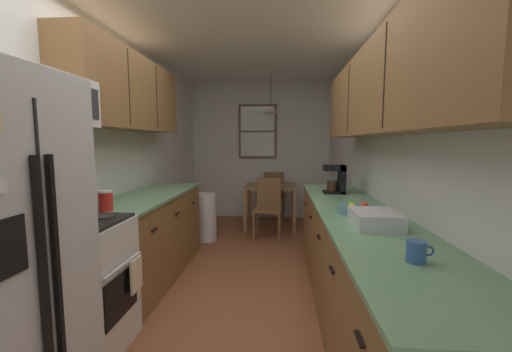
% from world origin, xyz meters
% --- Properties ---
extents(ground_plane, '(12.00, 12.00, 0.00)m').
position_xyz_m(ground_plane, '(0.00, 1.00, 0.00)').
color(ground_plane, brown).
extents(wall_left, '(0.10, 9.00, 2.55)m').
position_xyz_m(wall_left, '(-1.35, 1.00, 1.27)').
color(wall_left, silver).
rests_on(wall_left, ground).
extents(wall_right, '(0.10, 9.00, 2.55)m').
position_xyz_m(wall_right, '(1.35, 1.00, 1.27)').
color(wall_right, silver).
rests_on(wall_right, ground).
extents(wall_back, '(4.40, 0.10, 2.55)m').
position_xyz_m(wall_back, '(0.00, 3.65, 1.27)').
color(wall_back, silver).
rests_on(wall_back, ground).
extents(ceiling_slab, '(4.40, 9.00, 0.08)m').
position_xyz_m(ceiling_slab, '(0.00, 1.00, 2.59)').
color(ceiling_slab, white).
extents(stove_range, '(0.66, 0.59, 1.10)m').
position_xyz_m(stove_range, '(-0.99, -0.44, 0.47)').
color(stove_range, white).
rests_on(stove_range, ground).
extents(microwave_over_range, '(0.39, 0.56, 0.32)m').
position_xyz_m(microwave_over_range, '(-1.11, -0.44, 1.71)').
color(microwave_over_range, white).
extents(counter_left, '(0.64, 1.84, 0.90)m').
position_xyz_m(counter_left, '(-1.00, 0.78, 0.45)').
color(counter_left, brown).
rests_on(counter_left, ground).
extents(upper_cabinets_left, '(0.33, 1.92, 0.73)m').
position_xyz_m(upper_cabinets_left, '(-1.14, 0.73, 1.93)').
color(upper_cabinets_left, brown).
extents(counter_right, '(0.64, 3.28, 0.90)m').
position_xyz_m(counter_right, '(1.00, 0.07, 0.45)').
color(counter_right, brown).
rests_on(counter_right, ground).
extents(upper_cabinets_right, '(0.33, 2.96, 0.65)m').
position_xyz_m(upper_cabinets_right, '(1.14, 0.02, 1.82)').
color(upper_cabinets_right, brown).
extents(dining_table, '(0.84, 0.73, 0.73)m').
position_xyz_m(dining_table, '(0.22, 2.85, 0.60)').
color(dining_table, olive).
rests_on(dining_table, ground).
extents(dining_chair_near, '(0.42, 0.42, 0.90)m').
position_xyz_m(dining_chair_near, '(0.20, 2.28, 0.50)').
color(dining_chair_near, brown).
rests_on(dining_chair_near, ground).
extents(dining_chair_far, '(0.45, 0.45, 0.90)m').
position_xyz_m(dining_chair_far, '(0.28, 3.43, 0.50)').
color(dining_chair_far, brown).
rests_on(dining_chair_far, ground).
extents(pendant_light, '(0.27, 0.27, 0.63)m').
position_xyz_m(pendant_light, '(0.22, 2.85, 1.97)').
color(pendant_light, black).
extents(back_window, '(0.71, 0.05, 1.00)m').
position_xyz_m(back_window, '(-0.05, 3.58, 1.65)').
color(back_window, brown).
extents(trash_bin, '(0.30, 0.30, 0.70)m').
position_xyz_m(trash_bin, '(-0.70, 2.09, 0.35)').
color(trash_bin, white).
rests_on(trash_bin, ground).
extents(storage_canister, '(0.11, 0.11, 0.16)m').
position_xyz_m(storage_canister, '(-1.00, -0.02, 0.98)').
color(storage_canister, red).
rests_on(storage_canister, counter_left).
extents(dish_towel, '(0.02, 0.16, 0.24)m').
position_xyz_m(dish_towel, '(-0.64, -0.29, 0.50)').
color(dish_towel, beige).
extents(coffee_maker, '(0.22, 0.18, 0.30)m').
position_xyz_m(coffee_maker, '(0.99, 1.00, 1.06)').
color(coffee_maker, black).
rests_on(coffee_maker, counter_right).
extents(mug_by_coffeemaker, '(0.12, 0.09, 0.10)m').
position_xyz_m(mug_by_coffeemaker, '(1.00, -0.94, 0.95)').
color(mug_by_coffeemaker, '#335999').
rests_on(mug_by_coffeemaker, counter_right).
extents(mug_spare, '(0.11, 0.07, 0.11)m').
position_xyz_m(mug_spare, '(1.02, 1.38, 0.95)').
color(mug_spare, '#335999').
rests_on(mug_spare, counter_right).
extents(fruit_bowl, '(0.27, 0.27, 0.09)m').
position_xyz_m(fruit_bowl, '(0.96, 0.03, 0.94)').
color(fruit_bowl, '#597F9E').
rests_on(fruit_bowl, counter_right).
extents(dish_rack, '(0.28, 0.34, 0.10)m').
position_xyz_m(dish_rack, '(1.00, -0.34, 0.95)').
color(dish_rack, silver).
rests_on(dish_rack, counter_right).
extents(table_serving_bowl, '(0.16, 0.16, 0.06)m').
position_xyz_m(table_serving_bowl, '(0.18, 2.77, 0.76)').
color(table_serving_bowl, '#4C7299').
rests_on(table_serving_bowl, dining_table).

